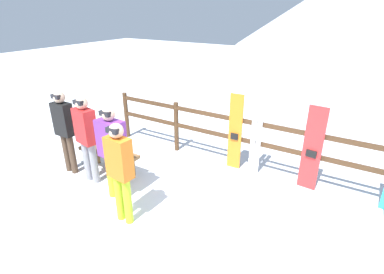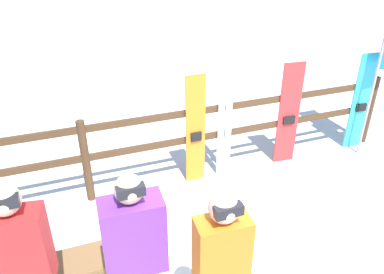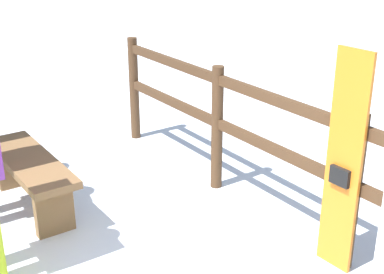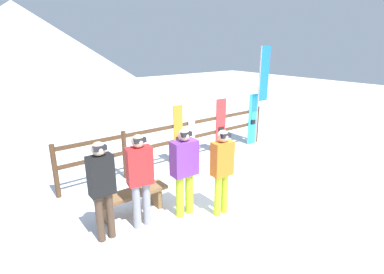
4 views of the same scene
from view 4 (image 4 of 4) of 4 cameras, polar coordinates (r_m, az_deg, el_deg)
ground_plane at (r=6.44m, az=6.16°, el=-9.44°), size 40.00×40.00×0.00m
mountain_backdrop at (r=28.08m, az=-30.30°, el=15.41°), size 18.00×18.00×6.00m
fence at (r=7.39m, az=-2.55°, el=-0.21°), size 5.88×0.10×1.10m
bench at (r=5.42m, az=-11.26°, el=-11.28°), size 1.26×0.36×0.44m
person_red at (r=4.82m, az=-9.89°, el=-7.06°), size 0.43×0.29×1.59m
person_black at (r=4.62m, az=-16.79°, el=-8.54°), size 0.37×0.21×1.59m
person_orange at (r=5.11m, az=5.74°, el=-5.56°), size 0.38×0.23×1.55m
person_purple at (r=5.07m, az=-1.46°, el=-5.72°), size 0.46×0.27×1.58m
snowboard_orange at (r=7.29m, az=-2.64°, el=0.23°), size 0.26×0.06×1.50m
ski_pair_white at (r=7.51m, az=-0.07°, el=1.03°), size 0.19×0.02×1.55m
snowboard_red at (r=8.13m, az=5.48°, el=2.01°), size 0.31×0.08×1.50m
snowboard_cyan at (r=9.02m, az=11.45°, el=3.28°), size 0.31×0.08×1.50m
rental_flag at (r=8.73m, az=13.17°, el=9.81°), size 0.40×0.04×2.83m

